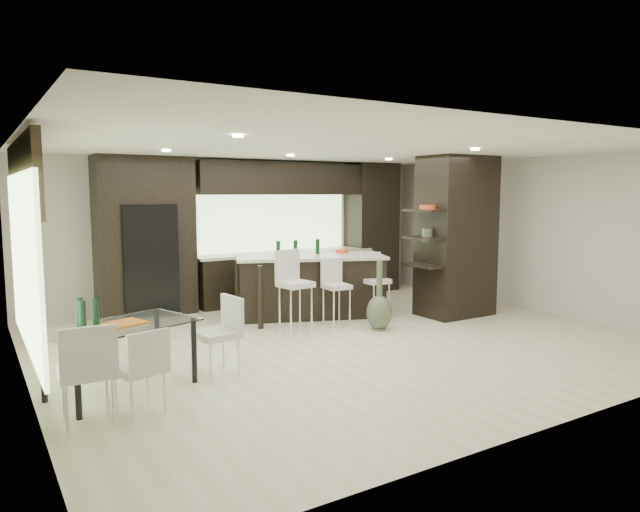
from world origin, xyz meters
TOP-DOWN VIEW (x-y plane):
  - ground at (0.00, 0.00)m, footprint 8.00×8.00m
  - back_wall at (0.00, 3.50)m, footprint 8.00×0.02m
  - left_wall at (-4.00, 0.00)m, footprint 0.02×7.00m
  - right_wall at (4.00, 0.00)m, footprint 0.02×7.00m
  - ceiling at (0.00, 0.00)m, footprint 8.00×7.00m
  - window_left at (-3.96, 0.20)m, footprint 0.04×3.20m
  - window_back at (0.60, 3.46)m, footprint 3.40×0.04m
  - stone_accent at (-3.93, 0.20)m, footprint 0.08×3.00m
  - ceiling_spots at (0.00, 0.25)m, footprint 4.00×3.00m
  - back_cabinetry at (0.50, 3.17)m, footprint 6.80×0.68m
  - refrigerator at (-1.90, 3.12)m, footprint 0.90×0.68m
  - partition_column at (2.60, 0.40)m, footprint 1.20×0.80m
  - kitchen_island at (0.46, 1.66)m, footprint 2.72×1.91m
  - stool_left at (-0.31, 0.81)m, footprint 0.50×0.50m
  - stool_mid at (0.46, 0.84)m, footprint 0.40×0.40m
  - stool_right at (1.23, 0.83)m, footprint 0.42×0.42m
  - bench at (1.34, 1.94)m, footprint 1.30×0.74m
  - floor_vase at (0.82, 0.21)m, footprint 0.51×0.51m
  - dining_table at (-3.15, -0.53)m, footprint 1.69×1.28m
  - chair_near at (-3.15, -1.24)m, footprint 0.50×0.50m
  - chair_far at (-3.62, -1.27)m, footprint 0.51×0.51m
  - chair_end at (-2.10, -0.53)m, footprint 0.50×0.50m

SIDE VIEW (x-z plane):
  - ground at x=0.00m, z-range 0.00..0.00m
  - bench at x=1.34m, z-range 0.00..0.47m
  - dining_table at x=-3.15m, z-range 0.00..0.72m
  - chair_near at x=-3.15m, z-range 0.00..0.77m
  - chair_end at x=-2.10m, z-range 0.00..0.83m
  - stool_mid at x=0.46m, z-range 0.00..0.85m
  - chair_far at x=-3.62m, z-range 0.00..0.89m
  - stool_right at x=1.23m, z-range 0.00..0.89m
  - stool_left at x=-0.31m, z-range 0.00..0.99m
  - kitchen_island at x=0.46m, z-range 0.00..1.04m
  - floor_vase at x=0.82m, z-range 0.00..1.07m
  - refrigerator at x=-1.90m, z-range 0.00..1.90m
  - back_wall at x=0.00m, z-range 0.00..2.70m
  - left_wall at x=-4.00m, z-range 0.00..2.70m
  - right_wall at x=4.00m, z-range 0.00..2.70m
  - window_left at x=-3.96m, z-range 0.40..2.30m
  - back_cabinetry at x=0.50m, z-range 0.00..2.70m
  - partition_column at x=2.60m, z-range 0.00..2.70m
  - window_back at x=0.60m, z-range 0.95..2.15m
  - stone_accent at x=-3.93m, z-range 1.85..2.65m
  - ceiling_spots at x=0.00m, z-range 2.67..2.69m
  - ceiling at x=0.00m, z-range 2.69..2.71m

